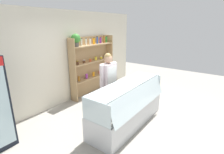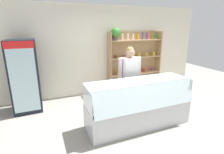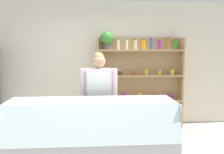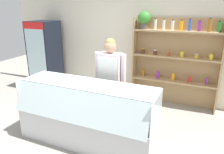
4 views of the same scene
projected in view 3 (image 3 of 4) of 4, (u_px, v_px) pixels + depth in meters
back_wall at (94, 64)px, 5.47m from camera, size 6.80×0.10×2.70m
shelving_unit at (136, 74)px, 5.37m from camera, size 1.84×0.29×2.05m
deli_display_case at (91, 151)px, 3.38m from camera, size 2.24×0.78×1.01m
shop_clerk at (99, 95)px, 3.95m from camera, size 0.59×0.25×1.64m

